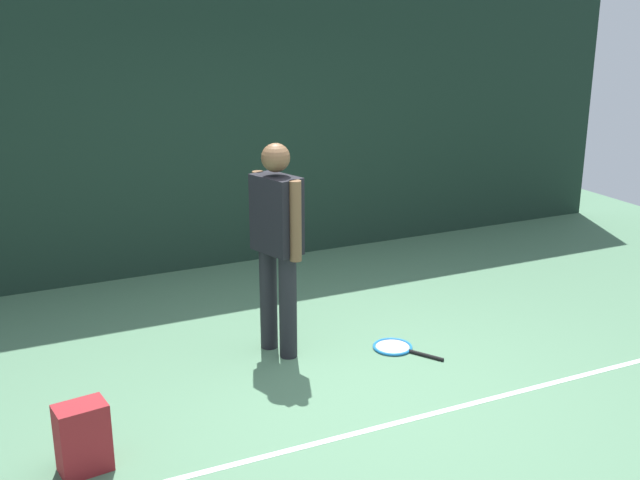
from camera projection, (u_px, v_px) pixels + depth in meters
The scene contains 6 objects.
ground_plane at pixel (343, 383), 5.79m from camera, with size 12.00×12.00×0.00m, color #4C7556.
back_fence at pixel (212, 127), 7.95m from camera, with size 10.00×0.10×2.95m, color #192D23.
court_line at pixel (387, 425), 5.22m from camera, with size 9.00×0.05×0.00m, color white.
tennis_player at pixel (277, 237), 6.02m from camera, with size 0.33×0.51×1.70m.
tennis_racket at pixel (396, 348), 6.35m from camera, with size 0.47×0.61×0.03m.
backpack at pixel (82, 438), 4.68m from camera, with size 0.32×0.31×0.44m.
Camera 1 is at (-2.37, -4.65, 2.74)m, focal length 43.81 mm.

